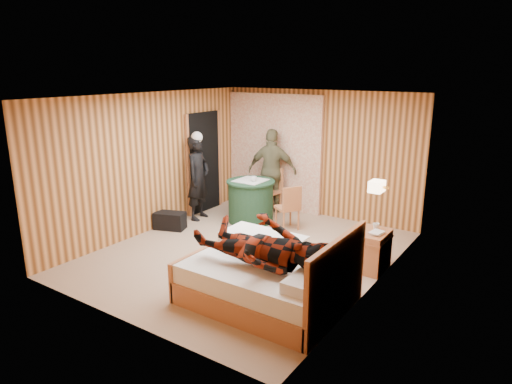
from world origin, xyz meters
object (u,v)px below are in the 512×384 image
Objects in this scene: wall_lamp at (377,186)px; round_table at (251,201)px; bed at (269,278)px; man_at_table at (272,171)px; nightstand at (371,250)px; duffel_bag at (170,221)px; man_on_bed at (261,236)px; chair_near at (289,205)px; woman_standing at (198,178)px; chair_far at (271,187)px.

wall_lamp reaches higher than round_table.
wall_lamp is at bearing 62.75° from bed.
man_at_table reaches higher than wall_lamp.
nightstand reaches higher than duffel_bag.
duffel_bag is at bearing 153.96° from man_on_bed.
chair_near is 1.24m from man_at_table.
wall_lamp is at bearing -17.96° from round_table.
wall_lamp is at bearing -107.13° from woman_standing.
nightstand is 0.35× the size of man_at_table.
bed is 1.19× the size of woman_standing.
chair_far is at bearing 87.39° from man_at_table.
man_on_bed is (2.00, -2.67, 0.54)m from round_table.
chair_near is at bearing 155.23° from wall_lamp.
chair_far is 0.56× the size of woman_standing.
chair_near is (0.86, -0.75, -0.05)m from chair_far.
duffel_bag is at bearing -174.04° from nightstand.
wall_lamp reaches higher than bed.
duffel_bag is at bearing -26.24° from chair_near.
woman_standing is (-0.96, -1.16, 0.29)m from chair_far.
man_on_bed is (3.00, -1.47, 0.80)m from duffel_bag.
woman_standing is 3.71m from man_on_bed.
man_at_table reaches higher than bed.
woman_standing reaches higher than chair_far.
woman_standing is at bearing -155.62° from round_table.
wall_lamp is 3.78m from woman_standing.
nightstand is (0.75, 1.63, 0.00)m from bed.
woman_standing is at bearing 34.52° from man_at_table.
woman_standing reaches higher than bed.
man_on_bed reaches higher than woman_standing.
chair_far reaches higher than round_table.
woman_standing is (0.05, 0.78, 0.67)m from duffel_bag.
chair_near is (0.87, -0.02, 0.07)m from round_table.
duffel_bag is 1.03m from woman_standing.
chair_far is at bearing -49.54° from woman_standing.
chair_far is 0.53× the size of man_on_bed.
duffel_bag is at bearing -175.33° from wall_lamp.
duffel_bag is (-3.73, -0.39, -0.15)m from nightstand.
chair_far reaches higher than nightstand.
duffel_bag is 0.34× the size of woman_standing.
round_table is at bearing -60.06° from chair_near.
man_on_bed is (1.99, -3.41, 0.42)m from chair_far.
wall_lamp is 3.95m from duffel_bag.
round_table is at bearing 30.80° from duffel_bag.
man_on_bed reaches higher than duffel_bag.
wall_lamp is 2.25m from chair_near.
round_table is 0.54× the size of man_at_table.
woman_standing is 0.96× the size of man_at_table.
woman_standing reaches higher than wall_lamp.
duffel_bag is 0.33× the size of man_at_table.
wall_lamp is 1.97m from man_on_bed.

